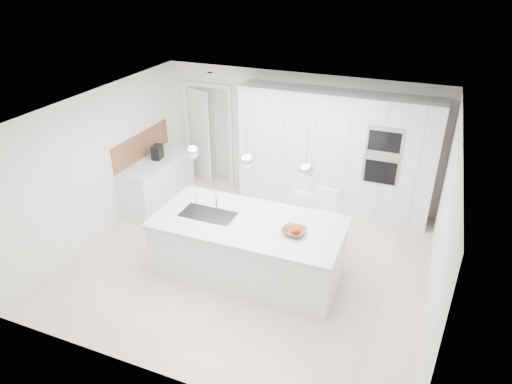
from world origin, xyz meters
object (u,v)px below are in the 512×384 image
at_px(island_base, 247,249).
at_px(fruit_bowl, 294,231).
at_px(bar_stool_right, 324,223).
at_px(espresso_machine, 157,152).
at_px(bar_stool_left, 299,224).

distance_m(island_base, fruit_bowl, 0.89).
xyz_separation_m(fruit_bowl, bar_stool_right, (0.20, 1.03, -0.40)).
distance_m(fruit_bowl, bar_stool_right, 1.12).
height_order(island_base, espresso_machine, espresso_machine).
bearing_deg(espresso_machine, bar_stool_left, -23.46).
relative_size(island_base, fruit_bowl, 8.31).
distance_m(island_base, bar_stool_right, 1.37).
distance_m(espresso_machine, bar_stool_right, 3.54).
bearing_deg(espresso_machine, bar_stool_right, -19.15).
distance_m(fruit_bowl, bar_stool_left, 0.96).
xyz_separation_m(island_base, fruit_bowl, (0.73, -0.04, 0.51)).
bearing_deg(island_base, bar_stool_right, 47.03).
relative_size(espresso_machine, bar_stool_right, 0.25).
xyz_separation_m(fruit_bowl, bar_stool_left, (-0.17, 0.85, -0.41)).
xyz_separation_m(island_base, bar_stool_left, (0.57, 0.81, 0.10)).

